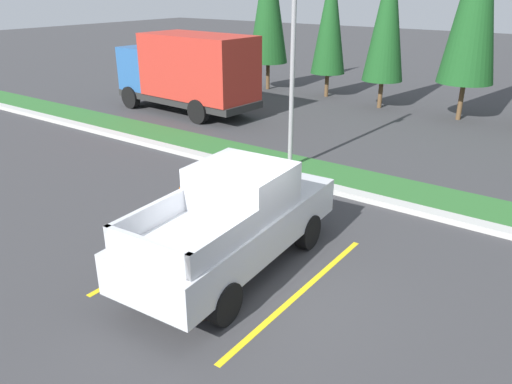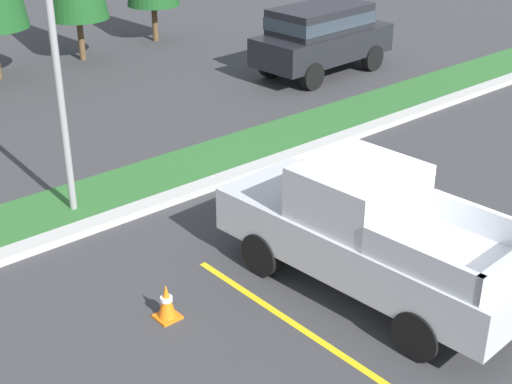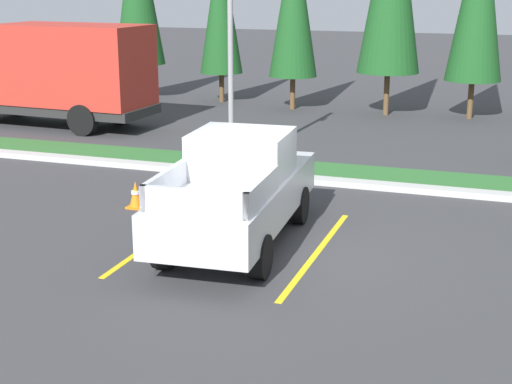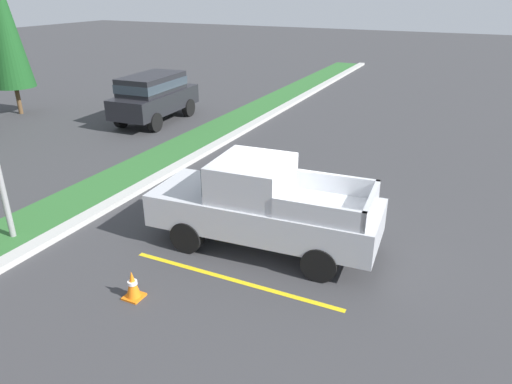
# 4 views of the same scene
# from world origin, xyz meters

# --- Properties ---
(ground_plane) EXTENTS (120.00, 120.00, 0.00)m
(ground_plane) POSITION_xyz_m (0.00, 0.00, 0.00)
(ground_plane) COLOR #38383A
(parking_line_near) EXTENTS (0.12, 4.80, 0.01)m
(parking_line_near) POSITION_xyz_m (-2.23, 0.25, 0.00)
(parking_line_near) COLOR yellow
(parking_line_near) RESTS_ON ground
(parking_line_far) EXTENTS (0.12, 4.80, 0.01)m
(parking_line_far) POSITION_xyz_m (0.87, 0.25, 0.00)
(parking_line_far) COLOR yellow
(parking_line_far) RESTS_ON ground
(curb_strip) EXTENTS (56.00, 0.40, 0.15)m
(curb_strip) POSITION_xyz_m (0.00, 5.00, 0.07)
(curb_strip) COLOR #B2B2AD
(curb_strip) RESTS_ON ground
(grass_median) EXTENTS (56.00, 1.80, 0.06)m
(grass_median) POSITION_xyz_m (0.00, 6.10, 0.03)
(grass_median) COLOR #2D662D
(grass_median) RESTS_ON ground
(pickup_truck_main) EXTENTS (2.23, 5.34, 2.10)m
(pickup_truck_main) POSITION_xyz_m (-0.68, 0.30, 1.04)
(pickup_truck_main) COLOR black
(pickup_truck_main) RESTS_ON ground
(cargo_truck_distant) EXTENTS (6.92, 2.80, 3.40)m
(cargo_truck_distant) POSITION_xyz_m (-10.52, 9.50, 1.85)
(cargo_truck_distant) COLOR black
(cargo_truck_distant) RESTS_ON ground
(street_light) EXTENTS (0.24, 1.49, 6.83)m
(street_light) POSITION_xyz_m (-2.95, 5.74, 3.96)
(street_light) COLOR gray
(street_light) RESTS_ON ground
(cypress_tree_left_inner) EXTENTS (1.70, 1.70, 6.55)m
(cypress_tree_left_inner) POSITION_xyz_m (-7.28, 16.19, 3.85)
(cypress_tree_left_inner) COLOR brown
(cypress_tree_left_inner) RESTS_ON ground
(traffic_cone) EXTENTS (0.36, 0.36, 0.60)m
(traffic_cone) POSITION_xyz_m (-3.59, 1.72, 0.29)
(traffic_cone) COLOR orange
(traffic_cone) RESTS_ON ground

